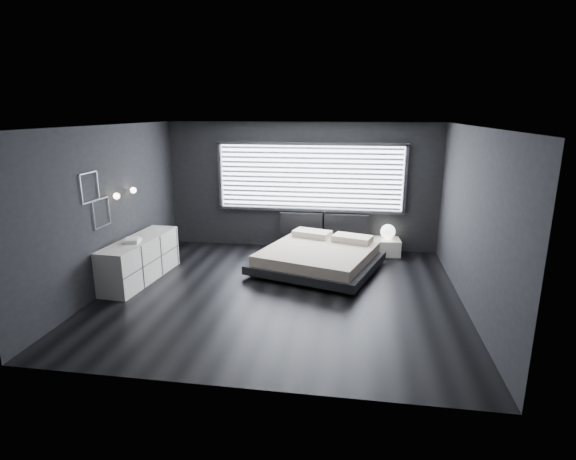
# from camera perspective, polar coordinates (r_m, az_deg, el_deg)

# --- Properties ---
(room) EXTENTS (6.04, 6.00, 2.80)m
(room) POSITION_cam_1_polar(r_m,az_deg,el_deg) (7.34, -1.02, 2.08)
(room) COLOR black
(room) RESTS_ON ground
(window) EXTENTS (4.14, 0.09, 1.52)m
(window) POSITION_cam_1_polar(r_m,az_deg,el_deg) (9.90, 2.81, 6.66)
(window) COLOR white
(window) RESTS_ON ground
(headboard) EXTENTS (1.96, 0.16, 0.52)m
(headboard) POSITION_cam_1_polar(r_m,az_deg,el_deg) (10.02, 4.52, 0.67)
(headboard) COLOR black
(headboard) RESTS_ON ground
(sconce_near) EXTENTS (0.18, 0.11, 0.11)m
(sconce_near) POSITION_cam_1_polar(r_m,az_deg,el_deg) (8.33, -20.97, 4.04)
(sconce_near) COLOR silver
(sconce_near) RESTS_ON ground
(sconce_far) EXTENTS (0.18, 0.11, 0.11)m
(sconce_far) POSITION_cam_1_polar(r_m,az_deg,el_deg) (8.84, -19.07, 4.80)
(sconce_far) COLOR silver
(sconce_far) RESTS_ON ground
(wall_art_upper) EXTENTS (0.01, 0.48, 0.48)m
(wall_art_upper) POSITION_cam_1_polar(r_m,az_deg,el_deg) (7.83, -23.86, 4.98)
(wall_art_upper) COLOR #47474C
(wall_art_upper) RESTS_ON ground
(wall_art_lower) EXTENTS (0.01, 0.48, 0.48)m
(wall_art_lower) POSITION_cam_1_polar(r_m,az_deg,el_deg) (8.12, -22.59, 2.04)
(wall_art_lower) COLOR #47474C
(wall_art_lower) RESTS_ON ground
(bed) EXTENTS (2.70, 2.63, 0.56)m
(bed) POSITION_cam_1_polar(r_m,az_deg,el_deg) (8.81, 3.87, -3.42)
(bed) COLOR black
(bed) RESTS_ON ground
(nightstand) EXTENTS (0.64, 0.54, 0.35)m
(nightstand) POSITION_cam_1_polar(r_m,az_deg,el_deg) (9.95, 12.26, -2.09)
(nightstand) COLOR white
(nightstand) RESTS_ON ground
(orb_lamp) EXTENTS (0.31, 0.31, 0.31)m
(orb_lamp) POSITION_cam_1_polar(r_m,az_deg,el_deg) (9.90, 12.57, -0.19)
(orb_lamp) COLOR white
(orb_lamp) RESTS_ON nightstand
(dresser) EXTENTS (0.70, 1.99, 0.78)m
(dresser) POSITION_cam_1_polar(r_m,az_deg,el_deg) (8.68, -18.22, -3.55)
(dresser) COLOR white
(dresser) RESTS_ON ground
(book_stack) EXTENTS (0.32, 0.39, 0.07)m
(book_stack) POSITION_cam_1_polar(r_m,az_deg,el_deg) (8.39, -19.20, -1.23)
(book_stack) COLOR silver
(book_stack) RESTS_ON dresser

